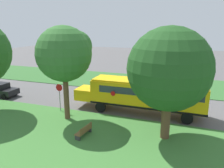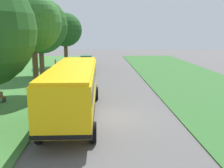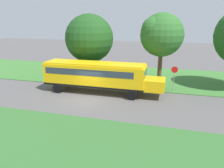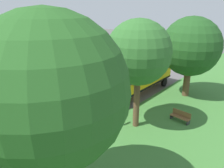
# 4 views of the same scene
# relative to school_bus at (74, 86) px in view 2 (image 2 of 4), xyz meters

# --- Properties ---
(ground_plane) EXTENTS (120.00, 120.00, 0.00)m
(ground_plane) POSITION_rel_school_bus_xyz_m (2.22, -0.28, -1.92)
(ground_plane) COLOR #565454
(school_bus) EXTENTS (2.84, 12.42, 3.16)m
(school_bus) POSITION_rel_school_bus_xyz_m (0.00, 0.00, 0.00)
(school_bus) COLOR yellow
(school_bus) RESTS_ON ground
(car_black_nearest) EXTENTS (2.02, 4.40, 1.56)m
(car_black_nearest) POSITION_rel_school_bus_xyz_m (-0.58, 17.17, -1.05)
(car_black_nearest) COLOR black
(car_black_nearest) RESTS_ON ground
(car_green_middle) EXTENTS (2.02, 4.40, 1.56)m
(car_green_middle) POSITION_rel_school_bus_xyz_m (-0.58, 24.37, -1.05)
(car_green_middle) COLOR #236038
(car_green_middle) RESTS_ON ground
(oak_tree_roadside_mid) EXTENTS (4.65, 4.65, 8.14)m
(oak_tree_roadside_mid) POSITION_rel_school_bus_xyz_m (-3.64, 5.95, 3.95)
(oak_tree_roadside_mid) COLOR brown
(oak_tree_roadside_mid) RESTS_ON ground
(oak_tree_far_end) EXTENTS (6.15, 6.15, 8.81)m
(oak_tree_far_end) POSITION_rel_school_bus_xyz_m (-5.00, 14.51, 3.87)
(oak_tree_far_end) COLOR brown
(oak_tree_far_end) RESTS_ON ground
(oak_tree_across_road) EXTENTS (4.88, 4.88, 7.81)m
(oak_tree_across_road) POSITION_rel_school_bus_xyz_m (-3.50, 23.59, 3.37)
(oak_tree_across_road) COLOR brown
(oak_tree_across_road) RESTS_ON ground
(stop_sign) EXTENTS (0.08, 0.68, 2.74)m
(stop_sign) POSITION_rel_school_bus_xyz_m (-2.38, 7.66, -0.19)
(stop_sign) COLOR gray
(stop_sign) RESTS_ON ground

